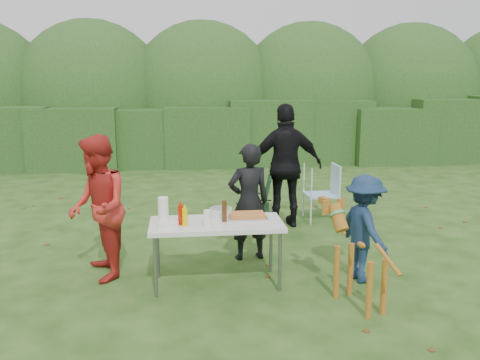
{
  "coord_description": "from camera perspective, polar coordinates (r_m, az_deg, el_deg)",
  "views": [
    {
      "loc": [
        -0.68,
        -5.65,
        2.35
      ],
      "look_at": [
        0.09,
        0.94,
        1.0
      ],
      "focal_mm": 38.0,
      "sensor_mm": 36.0,
      "label": 1
    }
  ],
  "objects": [
    {
      "name": "cup_stack",
      "position": [
        5.59,
        -3.71,
        -4.29
      ],
      "size": [
        0.08,
        0.08,
        0.18
      ],
      "primitive_type": "cylinder",
      "color": "white",
      "rests_on": "folding_table"
    },
    {
      "name": "plate_stack",
      "position": [
        5.64,
        -8.11,
        -4.95
      ],
      "size": [
        0.24,
        0.24,
        0.05
      ],
      "primitive_type": "cylinder",
      "color": "white",
      "rests_on": "folding_table"
    },
    {
      "name": "hedge_row",
      "position": [
        13.75,
        -3.8,
        5.21
      ],
      "size": [
        22.0,
        1.4,
        1.7
      ],
      "primitive_type": "cube",
      "color": "#23471C",
      "rests_on": "ground"
    },
    {
      "name": "ketchup_bottle",
      "position": [
        5.66,
        -6.68,
        -3.93
      ],
      "size": [
        0.06,
        0.06,
        0.22
      ],
      "primitive_type": "cylinder",
      "color": "#B71706",
      "rests_on": "folding_table"
    },
    {
      "name": "folding_table",
      "position": [
        5.77,
        -2.66,
        -5.26
      ],
      "size": [
        1.5,
        0.7,
        0.74
      ],
      "color": "silver",
      "rests_on": "ground"
    },
    {
      "name": "person_red_jacket",
      "position": [
        6.13,
        -15.68,
        -3.05
      ],
      "size": [
        0.84,
        0.97,
        1.71
      ],
      "primitive_type": "imported",
      "rotation": [
        0.0,
        0.0,
        -1.31
      ],
      "color": "red",
      "rests_on": "ground"
    },
    {
      "name": "mustard_bottle",
      "position": [
        5.6,
        -6.21,
        -4.2
      ],
      "size": [
        0.06,
        0.06,
        0.2
      ],
      "primitive_type": "cylinder",
      "color": "#E4CE01",
      "rests_on": "folding_table"
    },
    {
      "name": "shrub_backdrop",
      "position": [
        15.29,
        -4.15,
        8.65
      ],
      "size": [
        20.0,
        2.6,
        3.2
      ],
      "primitive_type": "ellipsoid",
      "color": "#3D6628",
      "rests_on": "ground"
    },
    {
      "name": "food_tray",
      "position": [
        5.92,
        0.8,
        -4.19
      ],
      "size": [
        0.45,
        0.3,
        0.02
      ],
      "primitive_type": "cube",
      "color": "#B7B7BA",
      "rests_on": "folding_table"
    },
    {
      "name": "ground",
      "position": [
        6.16,
        0.2,
        -10.93
      ],
      "size": [
        80.0,
        80.0,
        0.0
      ],
      "primitive_type": "plane",
      "color": "#1E4211"
    },
    {
      "name": "child",
      "position": [
        6.06,
        13.8,
        -5.32
      ],
      "size": [
        0.64,
        0.9,
        1.26
      ],
      "primitive_type": "imported",
      "rotation": [
        0.0,
        0.0,
        1.79
      ],
      "color": "#172D4D",
      "rests_on": "ground"
    },
    {
      "name": "pasta_bowl",
      "position": [
        5.98,
        -2.15,
        -3.62
      ],
      "size": [
        0.26,
        0.26,
        0.1
      ],
      "primitive_type": "cylinder",
      "color": "silver",
      "rests_on": "folding_table"
    },
    {
      "name": "person_black_puffy",
      "position": [
        8.01,
        5.2,
        1.57
      ],
      "size": [
        1.15,
        0.5,
        1.95
      ],
      "primitive_type": "imported",
      "rotation": [
        0.0,
        0.0,
        3.16
      ],
      "color": "black",
      "rests_on": "ground"
    },
    {
      "name": "person_cook",
      "position": [
        6.57,
        1.0,
        -2.49
      ],
      "size": [
        0.61,
        0.46,
        1.53
      ],
      "primitive_type": "imported",
      "rotation": [
        0.0,
        0.0,
        3.32
      ],
      "color": "black",
      "rests_on": "ground"
    },
    {
      "name": "lawn_chair",
      "position": [
        8.51,
        9.12,
        -1.38
      ],
      "size": [
        0.57,
        0.57,
        0.95
      ],
      "primitive_type": null,
      "rotation": [
        0.0,
        0.0,
        3.13
      ],
      "color": "#459CD7",
      "rests_on": "ground"
    },
    {
      "name": "beer_bottle",
      "position": [
        5.75,
        -1.76,
        -3.53
      ],
      "size": [
        0.06,
        0.06,
        0.24
      ],
      "primitive_type": "cylinder",
      "color": "#47230F",
      "rests_on": "folding_table"
    },
    {
      "name": "focaccia_bread",
      "position": [
        5.91,
        0.8,
        -3.93
      ],
      "size": [
        0.4,
        0.26,
        0.04
      ],
      "primitive_type": "cube",
      "color": "#C37233",
      "rests_on": "food_tray"
    },
    {
      "name": "dog",
      "position": [
        5.43,
        13.37,
        -8.69
      ],
      "size": [
        0.75,
        1.14,
        1.01
      ],
      "primitive_type": null,
      "rotation": [
        0.0,
        0.0,
        1.91
      ],
      "color": "#9F621D",
      "rests_on": "ground"
    },
    {
      "name": "paper_towel_roll",
      "position": [
        5.9,
        -8.62,
        -3.16
      ],
      "size": [
        0.12,
        0.12,
        0.26
      ],
      "primitive_type": "cylinder",
      "color": "white",
      "rests_on": "folding_table"
    },
    {
      "name": "camping_chair",
      "position": [
        7.87,
        1.59,
        -2.63
      ],
      "size": [
        0.62,
        0.62,
        0.86
      ],
      "primitive_type": null,
      "rotation": [
        0.0,
        0.0,
        2.97
      ],
      "color": "#14331A",
      "rests_on": "ground"
    }
  ]
}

